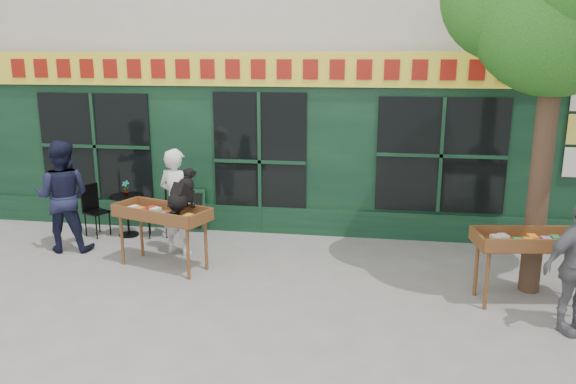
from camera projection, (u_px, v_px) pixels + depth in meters
name	position (u px, v px, depth m)	size (l,w,h in m)	color
ground	(229.00, 279.00, 8.34)	(80.00, 80.00, 0.00)	slate
book_cart_center	(162.00, 217.00, 8.62)	(1.62, 1.07, 0.99)	#5B331A
dog	(181.00, 189.00, 8.41)	(0.34, 0.60, 0.60)	black
woman	(177.00, 202.00, 9.23)	(0.65, 0.43, 1.78)	silver
book_cart_right	(534.00, 244.00, 7.35)	(1.57, 0.83, 0.99)	#5B331A
bistro_table	(127.00, 207.00, 10.22)	(0.60, 0.60, 0.76)	black
bistro_chair_left	(93.00, 206.00, 10.25)	(0.48, 0.48, 0.95)	black
bistro_chair_right	(162.00, 207.00, 10.20)	(0.47, 0.47, 0.95)	black
potted_plant	(126.00, 188.00, 10.13)	(0.15, 0.10, 0.28)	gray
man_left	(63.00, 196.00, 9.37)	(0.92, 0.71, 1.88)	black
chalkboard	(190.00, 210.00, 10.55)	(0.56, 0.21, 0.79)	black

